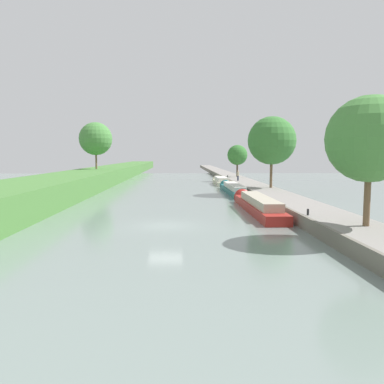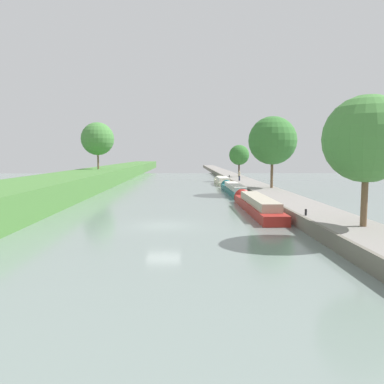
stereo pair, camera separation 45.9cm
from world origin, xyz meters
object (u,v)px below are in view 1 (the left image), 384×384
narrowboat_cream (221,181)px  person_walking (238,175)px  mooring_bollard_near (308,212)px  mooring_bollard_far (228,176)px  narrowboat_teal (233,189)px  narrowboat_red (257,204)px

narrowboat_cream → person_walking: person_walking is taller
person_walking → mooring_bollard_near: person_walking is taller
person_walking → mooring_bollard_far: size_ratio=3.69×
narrowboat_teal → narrowboat_red: bearing=-90.4°
person_walking → mooring_bollard_near: bearing=-90.9°
narrowboat_teal → mooring_bollard_near: bearing=-85.8°
mooring_bollard_far → person_walking: bearing=-86.3°
narrowboat_red → mooring_bollard_near: bearing=-76.8°
person_walking → mooring_bollard_far: person_walking is taller
mooring_bollard_near → narrowboat_red: bearing=103.2°
narrowboat_red → mooring_bollard_near: (1.96, -8.34, 0.53)m
mooring_bollard_far → narrowboat_teal: bearing=-95.3°
narrowboat_red → person_walking: bearing=84.8°
narrowboat_teal → mooring_bollard_far: size_ratio=36.93×
narrowboat_teal → narrowboat_cream: (0.02, 15.47, -0.02)m
narrowboat_cream → mooring_bollard_near: narrowboat_cream is taller
narrowboat_teal → person_walking: bearing=77.5°
mooring_bollard_near → mooring_bollard_far: same height
mooring_bollard_far → narrowboat_cream: bearing=-112.2°
person_walking → mooring_bollard_far: bearing=93.7°
narrowboat_cream → mooring_bollard_far: bearing=67.8°
narrowboat_cream → person_walking: (2.40, -4.60, 1.26)m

